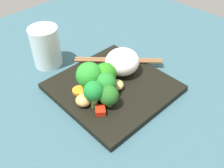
{
  "coord_description": "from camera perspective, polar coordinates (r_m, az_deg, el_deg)",
  "views": [
    {
      "loc": [
        32.94,
        32.01,
        41.39
      ],
      "look_at": [
        1.53,
        1.27,
        3.45
      ],
      "focal_mm": 40.85,
      "sensor_mm": 36.0,
      "label": 1
    }
  ],
  "objects": [
    {
      "name": "carrot_slice_0",
      "position": [
        0.58,
        -5.97,
        -2.24
      ],
      "size": [
        3.51,
        3.51,
        0.77
      ],
      "primitive_type": "cylinder",
      "rotation": [
        0.0,
        0.0,
        2.74
      ],
      "color": "orange",
      "rests_on": "square_plate"
    },
    {
      "name": "pepper_chunk_1",
      "position": [
        0.62,
        -1.38,
        1.69
      ],
      "size": [
        2.69,
        2.94,
        1.9
      ],
      "primitive_type": "cube",
      "rotation": [
        0.0,
        0.0,
        1.04
      ],
      "color": "red",
      "rests_on": "square_plate"
    },
    {
      "name": "pepper_chunk_0",
      "position": [
        0.54,
        -2.62,
        -5.94
      ],
      "size": [
        3.12,
        3.15,
        1.28
      ],
      "primitive_type": "cube",
      "rotation": [
        0.0,
        0.0,
        0.88
      ],
      "color": "red",
      "rests_on": "square_plate"
    },
    {
      "name": "carrot_slice_3",
      "position": [
        0.59,
        -7.45,
        -1.46
      ],
      "size": [
        3.31,
        3.31,
        0.66
      ],
      "primitive_type": "cylinder",
      "rotation": [
        0.0,
        0.0,
        0.12
      ],
      "color": "orange",
      "rests_on": "square_plate"
    },
    {
      "name": "broccoli_floret_1",
      "position": [
        0.57,
        -5.13,
        1.95
      ],
      "size": [
        5.97,
        5.97,
        7.49
      ],
      "color": "#73A743",
      "rests_on": "square_plate"
    },
    {
      "name": "square_plate",
      "position": [
        0.61,
        0.16,
        -0.72
      ],
      "size": [
        26.33,
        26.33,
        1.45
      ],
      "primitive_type": "cube",
      "rotation": [
        0.0,
        0.0,
        -0.03
      ],
      "color": "black",
      "rests_on": "ground_plane"
    },
    {
      "name": "chicken_piece_0",
      "position": [
        0.56,
        -6.46,
        -3.71
      ],
      "size": [
        3.84,
        4.06,
        2.48
      ],
      "primitive_type": "ellipsoid",
      "rotation": [
        0.0,
        0.0,
        4.94
      ],
      "color": "tan",
      "rests_on": "square_plate"
    },
    {
      "name": "broccoli_floret_3",
      "position": [
        0.53,
        -4.13,
        -1.73
      ],
      "size": [
        4.4,
        4.4,
        6.35
      ],
      "color": "#6A9F45",
      "rests_on": "square_plate"
    },
    {
      "name": "broccoli_floret_2",
      "position": [
        0.58,
        -1.53,
        2.17
      ],
      "size": [
        5.27,
        5.27,
        6.58
      ],
      "color": "#6B9F46",
      "rests_on": "square_plate"
    },
    {
      "name": "rice_mound",
      "position": [
        0.63,
        2.31,
        5.02
      ],
      "size": [
        9.06,
        8.71,
        6.29
      ],
      "primitive_type": "ellipsoid",
      "rotation": [
        0.0,
        0.0,
        3.09
      ],
      "color": "white",
      "rests_on": "square_plate"
    },
    {
      "name": "carrot_slice_2",
      "position": [
        0.57,
        -3.97,
        -2.95
      ],
      "size": [
        3.15,
        3.15,
        0.63
      ],
      "primitive_type": "cylinder",
      "rotation": [
        0.0,
        0.0,
        6.28
      ],
      "color": "orange",
      "rests_on": "square_plate"
    },
    {
      "name": "chopstick_pair",
      "position": [
        0.68,
        1.43,
        5.36
      ],
      "size": [
        17.04,
        18.35,
        0.84
      ],
      "rotation": [
        0.0,
        0.0,
        5.45
      ],
      "color": "brown",
      "rests_on": "square_plate"
    },
    {
      "name": "carrot_slice_4",
      "position": [
        0.61,
        -5.74,
        0.46
      ],
      "size": [
        3.09,
        3.09,
        0.8
      ],
      "primitive_type": "cylinder",
      "rotation": [
        0.0,
        0.0,
        5.94
      ],
      "color": "orange",
      "rests_on": "square_plate"
    },
    {
      "name": "chicken_piece_1",
      "position": [
        0.59,
        1.15,
        -0.28
      ],
      "size": [
        4.04,
        4.15,
        2.07
      ],
      "primitive_type": "ellipsoid",
      "rotation": [
        0.0,
        0.0,
        4.15
      ],
      "color": "tan",
      "rests_on": "square_plate"
    },
    {
      "name": "broccoli_floret_4",
      "position": [
        0.56,
        -1.48,
        0.04
      ],
      "size": [
        4.82,
        4.82,
        5.96
      ],
      "color": "#82BB4F",
      "rests_on": "square_plate"
    },
    {
      "name": "broccoli_floret_0",
      "position": [
        0.54,
        -0.73,
        -2.62
      ],
      "size": [
        4.4,
        4.4,
        5.1
      ],
      "color": "#5A9C3B",
      "rests_on": "square_plate"
    },
    {
      "name": "ground_plane",
      "position": [
        0.63,
        0.15,
        -1.9
      ],
      "size": [
        110.0,
        110.0,
        2.0
      ],
      "primitive_type": "cube",
      "color": "#31535E"
    },
    {
      "name": "drinking_glass",
      "position": [
        0.69,
        -14.6,
        8.08
      ],
      "size": [
        7.53,
        7.53,
        10.73
      ],
      "primitive_type": "cylinder",
      "color": "silver",
      "rests_on": "ground_plane"
    },
    {
      "name": "carrot_slice_1",
      "position": [
        0.58,
        0.45,
        -2.85
      ],
      "size": [
        2.8,
        2.8,
        0.44
      ],
      "primitive_type": "cylinder",
      "rotation": [
        0.0,
        0.0,
        4.39
      ],
      "color": "orange",
      "rests_on": "square_plate"
    }
  ]
}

